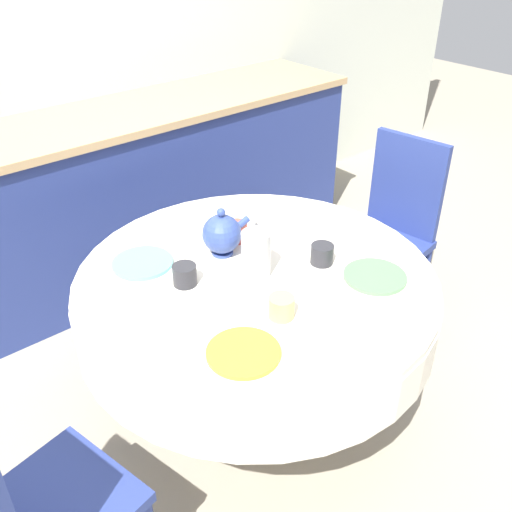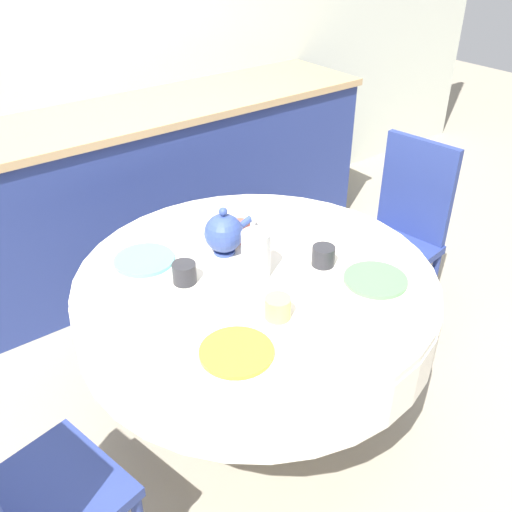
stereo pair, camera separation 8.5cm
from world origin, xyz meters
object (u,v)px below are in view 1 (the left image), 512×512
(chair_left, at_px, (392,225))
(chair_right, at_px, (25,508))
(coffee_carafe, at_px, (256,250))
(teapot, at_px, (222,234))

(chair_left, xyz_separation_m, chair_right, (-2.00, -0.35, 0.00))
(coffee_carafe, bearing_deg, teapot, 91.41)
(chair_left, height_order, coffee_carafe, coffee_carafe)
(teapot, bearing_deg, chair_right, -157.56)
(chair_left, bearing_deg, coffee_carafe, 90.10)
(coffee_carafe, bearing_deg, chair_right, -167.98)
(chair_left, relative_size, teapot, 4.51)
(chair_right, distance_m, teapot, 1.11)
(chair_left, distance_m, coffee_carafe, 1.07)
(coffee_carafe, distance_m, teapot, 0.20)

